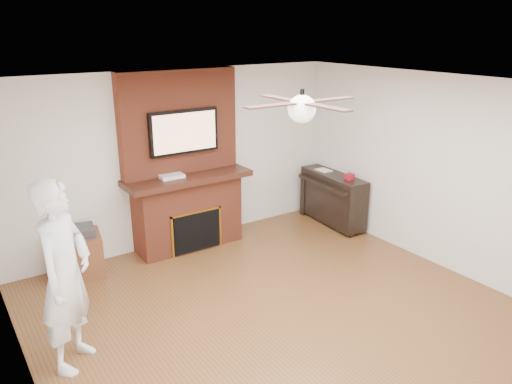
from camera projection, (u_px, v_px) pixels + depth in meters
room_shell at (299, 217)px, 4.92m from camera, size 5.36×5.86×2.86m
fireplace at (185, 179)px, 7.01m from camera, size 1.78×0.64×2.50m
tv at (184, 132)px, 6.75m from camera, size 1.00×0.08×0.60m
ceiling_fan at (302, 108)px, 4.58m from camera, size 1.21×1.21×0.31m
person at (65, 276)px, 4.48m from camera, size 0.78×0.80×1.83m
side_table at (79, 253)px, 6.35m from camera, size 0.65×0.65×0.64m
piano at (332, 197)px, 7.95m from camera, size 0.56×1.29×0.92m
cable_box at (172, 176)px, 6.77m from camera, size 0.33×0.20×0.05m
candle_orange at (180, 249)px, 7.03m from camera, size 0.08×0.08×0.12m
candle_green at (194, 247)px, 7.10m from camera, size 0.07×0.07×0.09m
candle_cream at (204, 242)px, 7.25m from camera, size 0.07×0.07×0.12m
candle_blue at (201, 244)px, 7.22m from camera, size 0.06×0.06×0.08m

